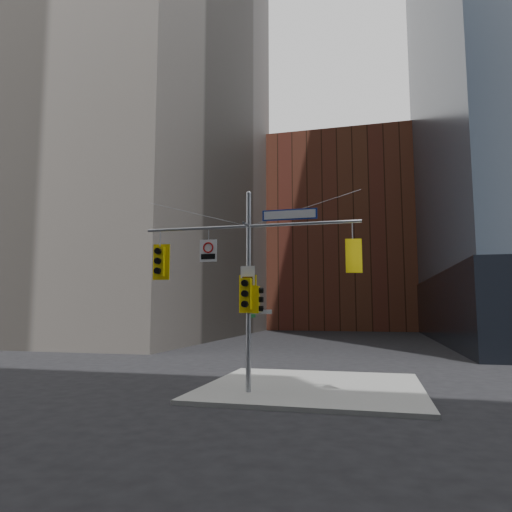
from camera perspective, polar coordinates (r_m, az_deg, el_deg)
The scene contains 14 objects.
ground at distance 14.68m, azimuth -3.14°, elevation -18.50°, with size 160.00×160.00×0.00m, color black.
sidewalk_corner at distance 18.10m, azimuth 7.15°, elevation -15.93°, with size 8.00×8.00×0.15m, color gray.
tower_nw at distance 67.06m, azimuth -19.57°, elevation 27.32°, with size 36.00×36.00×80.00m, color gray.
brick_midrise at distance 72.66m, azimuth 10.81°, elevation 2.27°, with size 26.00×20.00×28.00m, color brown.
signal_assembly at distance 16.33m, azimuth -0.94°, elevation -1.72°, with size 8.00×0.80×7.30m.
traffic_light_west_arm at distance 17.62m, azimuth -11.95°, elevation -0.68°, with size 0.65×0.55×1.37m.
traffic_light_east_arm at distance 15.81m, azimuth 12.03°, elevation -0.02°, with size 0.54×0.49×1.15m.
traffic_light_pole_side at distance 16.21m, azimuth 0.16°, elevation -5.47°, with size 0.38×0.33×0.96m.
traffic_light_pole_front at distance 16.03m, azimuth -1.20°, elevation -4.74°, with size 0.64×0.50×1.34m.
street_sign_blade at distance 16.28m, azimuth 4.21°, elevation 5.19°, with size 1.97×0.06×0.38m.
regulatory_sign_arm at distance 16.86m, azimuth -5.99°, elevation 0.76°, with size 0.66×0.07×0.82m.
regulatory_sign_pole at distance 16.20m, azimuth -1.05°, elevation -2.53°, with size 0.52×0.05×0.69m.
street_blade_ew at distance 16.17m, azimuth 0.60°, elevation -6.99°, with size 0.78×0.11×0.16m.
street_blade_ns at distance 16.72m, azimuth -0.54°, elevation -7.44°, with size 0.07×0.82×0.16m.
Camera 1 is at (4.30, -13.70, 3.05)m, focal length 32.00 mm.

